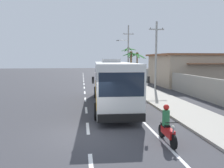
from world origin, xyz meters
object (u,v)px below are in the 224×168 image
Objects in this scene: pedestrian_midwalk at (131,79)px; roadside_building at (205,69)px; coach_bus_foreground at (112,81)px; palm_second at (128,56)px; motorcycle_trailing at (167,127)px; palm_fourth at (131,61)px; palm_third at (137,58)px; utility_pole_mid at (156,55)px; utility_pole_far at (128,51)px; pedestrian_near_kerb at (133,77)px; motorcycle_beside_bus at (116,83)px.

roadside_building reaches higher than pedestrian_midwalk.
coach_bus_foreground is 1.96× the size of palm_second.
motorcycle_trailing is 24.51m from roadside_building.
palm_second is 10.51m from palm_fourth.
palm_third is (4.26, 13.57, 2.74)m from pedestrian_midwalk.
motorcycle_trailing is at bearing -107.45° from utility_pole_mid.
coach_bus_foreground is 1.23× the size of utility_pole_far.
palm_fourth is (-0.83, 9.61, -0.81)m from utility_pole_mid.
motorcycle_trailing is 36.82m from palm_second.
pedestrian_midwalk is (-1.37, -4.51, 0.09)m from pedestrian_near_kerb.
motorcycle_trailing is at bearing -98.90° from utility_pole_far.
pedestrian_near_kerb is 13.57m from palm_second.
palm_second is (5.61, 18.59, 3.68)m from motorcycle_beside_bus.
utility_pole_mid is 19.95m from palm_second.
utility_pole_far is 5.90m from palm_fourth.
utility_pole_far reaches higher than palm_second.
roadside_building is (9.58, -5.65, -1.19)m from palm_fourth.
motorcycle_beside_bus is 2.48m from pedestrian_midwalk.
pedestrian_midwalk is 0.18× the size of utility_pole_far.
utility_pole_far is at bearing 128.52° from roadside_building.
palm_second is at bearing -173.14° from pedestrian_near_kerb.
coach_bus_foreground is 6.20× the size of motorcycle_trailing.
motorcycle_trailing is 18.82m from pedestrian_midwalk.
palm_third is at bearing 67.65° from palm_fourth.
coach_bus_foreground is 24.35m from utility_pole_far.
motorcycle_beside_bus is at bearing 86.99° from pedestrian_midwalk.
pedestrian_midwalk is (2.19, 1.09, 0.40)m from motorcycle_beside_bus.
coach_bus_foreground reaches higher than pedestrian_near_kerb.
palm_fourth is (5.57, 17.74, 1.48)m from coach_bus_foreground.
pedestrian_near_kerb reaches higher than motorcycle_beside_bus.
pedestrian_near_kerb is at bearing -95.53° from palm_fourth.
palm_second is 17.89m from roadside_building.
pedestrian_midwalk is at bearing -100.16° from utility_pole_far.
motorcycle_beside_bus is (1.75, 9.47, -1.25)m from coach_bus_foreground.
motorcycle_trailing is 26.31m from palm_fourth.
motorcycle_trailing is 17.35m from utility_pole_mid.
palm_second is 0.41× the size of roadside_building.
roadside_building is at bearing 88.99° from pedestrian_near_kerb.
pedestrian_near_kerb is (3.56, 5.60, 0.32)m from motorcycle_beside_bus.
motorcycle_trailing is at bearing 142.40° from pedestrian_midwalk.
pedestrian_near_kerb is 0.11× the size of roadside_building.
roadside_building is (8.92, -11.21, -3.03)m from utility_pole_far.
pedestrian_midwalk is 0.35× the size of palm_third.
palm_second reaches higher than palm_third.
roadside_building is (15.15, 12.10, 0.29)m from coach_bus_foreground.
coach_bus_foreground is 25.56m from palm_third.
roadside_building reaches higher than pedestrian_near_kerb.
pedestrian_near_kerb is at bearing 57.53° from motorcycle_beside_bus.
motorcycle_trailing is 0.39× the size of palm_third.
utility_pole_far reaches higher than roadside_building.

